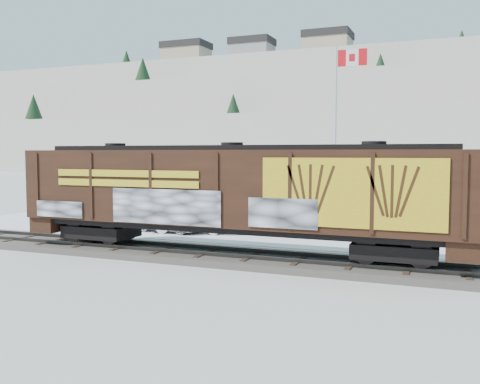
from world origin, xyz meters
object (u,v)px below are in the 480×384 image
at_px(hopper_railcar, 232,192).
at_px(flagpole, 337,160).
at_px(car_dark, 323,220).
at_px(car_silver, 168,219).
at_px(car_white, 192,218).

distance_m(hopper_railcar, flagpole, 13.02).
bearing_deg(flagpole, car_dark, -86.89).
distance_m(car_silver, car_white, 1.40).
xyz_separation_m(car_silver, car_white, (1.38, 0.20, 0.09)).
height_order(hopper_railcar, car_white, hopper_railcar).
xyz_separation_m(hopper_railcar, car_silver, (-6.40, 5.95, -2.10)).
xyz_separation_m(flagpole, car_white, (-6.60, -6.73, -3.13)).
bearing_deg(car_dark, car_white, 108.93).
bearing_deg(hopper_railcar, car_white, 129.21).
bearing_deg(car_white, hopper_railcar, -153.74).
xyz_separation_m(hopper_railcar, car_dark, (1.84, 8.30, -2.03)).
relative_size(car_silver, car_dark, 0.78).
bearing_deg(flagpole, car_silver, -139.04).
xyz_separation_m(flagpole, car_silver, (-7.99, -6.93, -3.22)).
height_order(hopper_railcar, car_dark, hopper_railcar).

